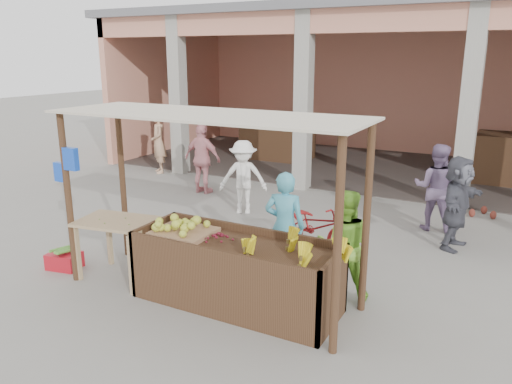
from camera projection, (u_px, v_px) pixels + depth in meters
The scene contains 20 objects.
ground at pixel (204, 295), 6.60m from camera, with size 60.00×60.00×0.00m, color gray.
market_building at pixel (387, 68), 13.45m from camera, with size 14.40×6.40×4.20m.
fruit_stall at pixel (236, 275), 6.26m from camera, with size 2.60×0.95×0.80m, color #492F1D.
stall_awning at pixel (201, 147), 6.13m from camera, with size 4.09×1.35×2.39m.
banana_heap at pixel (292, 249), 5.75m from camera, with size 1.16×0.63×0.21m, color yellow, non-canonical shape.
melon_tray at pixel (184, 228), 6.49m from camera, with size 0.74×0.64×0.20m.
berry_heap at pixel (219, 238), 6.21m from camera, with size 0.41×0.34×0.13m, color maroon.
side_table at pixel (118, 230), 6.90m from camera, with size 1.18×0.88×0.87m.
papaya_pile at pixel (117, 214), 6.83m from camera, with size 0.66×0.38×0.19m, color #4D9831, non-canonical shape.
red_crate at pixel (64, 261), 7.39m from camera, with size 0.46×0.33×0.24m, color #AF121E.
plantain_bundle at pixel (63, 251), 7.35m from camera, with size 0.38×0.26×0.08m, color #559737, non-canonical shape.
produce_sacks at pixel (479, 200), 9.73m from camera, with size 1.06×0.79×0.64m.
vendor_blue at pixel (285, 223), 6.86m from camera, with size 0.62×0.46×1.66m, color #4EB0CC.
vendor_green at pixel (344, 242), 6.35m from camera, with size 0.74×0.43×1.53m, color #7FC336.
motorcycle at pixel (315, 225), 7.96m from camera, with size 1.69×0.58×0.88m, color maroon.
shopper_a at pixel (243, 174), 9.82m from camera, with size 1.01×0.51×1.58m, color white.
shopper_b at pixel (203, 156), 11.23m from camera, with size 1.00×0.53×1.70m, color pink.
shopper_d at pixel (457, 200), 8.00m from camera, with size 1.49×0.61×1.61m, color #4A4B56.
shopper_e at pixel (159, 141), 13.19m from camera, with size 0.63×0.48×1.69m, color tan.
shopper_f at pixel (436, 183), 8.86m from camera, with size 0.83×0.48×1.71m, color gray.
Camera 1 is at (3.42, -4.97, 3.08)m, focal length 35.00 mm.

